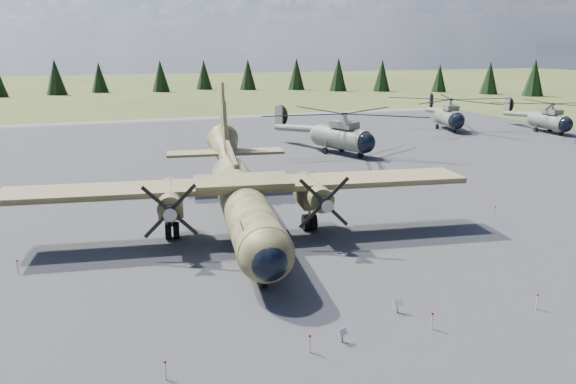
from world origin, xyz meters
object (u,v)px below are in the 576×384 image
object	(u,v)px
helicopter_mid	(449,108)
helicopter_near	(341,125)
helicopter_far	(550,112)
transport_plane	(241,191)

from	to	relation	value
helicopter_mid	helicopter_near	bearing A→B (deg)	-134.34
helicopter_mid	helicopter_far	size ratio (longest dim) A/B	1.13
helicopter_near	helicopter_far	size ratio (longest dim) A/B	1.18
transport_plane	helicopter_far	bearing A→B (deg)	36.51
transport_plane	helicopter_near	distance (m)	30.86
helicopter_mid	helicopter_far	xyz separation A→B (m)	(12.42, -7.53, -0.29)
transport_plane	helicopter_mid	xyz separation A→B (m)	(43.21, 37.40, 0.58)
transport_plane	helicopter_far	size ratio (longest dim) A/B	1.42
helicopter_mid	transport_plane	bearing A→B (deg)	-121.47
transport_plane	helicopter_far	world-z (taller)	transport_plane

